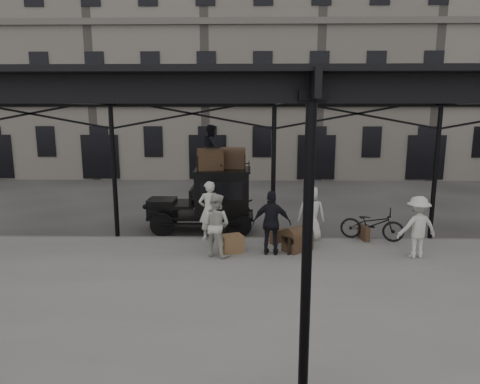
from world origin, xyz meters
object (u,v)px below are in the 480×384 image
at_px(bicycle, 372,224).
at_px(porter_official, 272,223).
at_px(steamer_trunk_roof_near, 210,161).
at_px(taxi, 214,197).
at_px(porter_left, 209,210).
at_px(steamer_trunk_platform, 298,240).

bearing_deg(bicycle, porter_official, 131.51).
bearing_deg(steamer_trunk_roof_near, taxi, 59.12).
bearing_deg(porter_official, porter_left, -30.45).
xyz_separation_m(bicycle, steamer_trunk_roof_near, (-5.15, 1.19, 1.83)).
xyz_separation_m(porter_left, steamer_trunk_roof_near, (-0.05, 1.19, 1.41)).
bearing_deg(porter_official, steamer_trunk_platform, -149.93).
bearing_deg(steamer_trunk_platform, porter_official, 163.55).
height_order(porter_left, steamer_trunk_roof_near, steamer_trunk_roof_near).
bearing_deg(porter_left, porter_official, 118.60).
xyz_separation_m(taxi, porter_official, (1.86, -2.87, -0.14)).
distance_m(taxi, bicycle, 5.30).
bearing_deg(steamer_trunk_roof_near, steamer_trunk_platform, -52.82).
xyz_separation_m(porter_left, bicycle, (5.10, 0.00, -0.42)).
xyz_separation_m(bicycle, steamer_trunk_platform, (-2.44, -1.09, -0.21)).
xyz_separation_m(taxi, porter_left, (-0.03, -1.44, -0.13)).
bearing_deg(steamer_trunk_platform, taxi, 96.26).
height_order(porter_official, steamer_trunk_roof_near, steamer_trunk_roof_near).
relative_size(taxi, steamer_trunk_roof_near, 4.37).
bearing_deg(porter_left, steamer_trunk_roof_near, -111.88).
relative_size(porter_left, steamer_trunk_roof_near, 2.21).
distance_m(bicycle, steamer_trunk_platform, 2.68).
xyz_separation_m(porter_official, steamer_trunk_platform, (0.77, 0.34, -0.61)).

